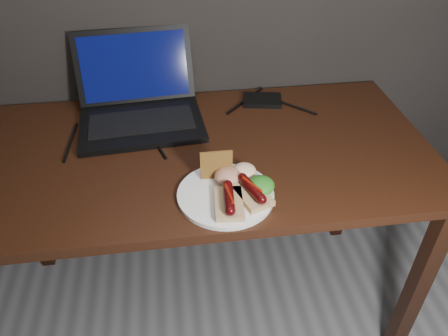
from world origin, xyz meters
The scene contains 11 objects.
desk centered at (0.00, 1.38, 0.66)m, with size 1.40×0.70×0.75m.
laptop centered at (-0.17, 1.59, 0.80)m, with size 0.41×0.38×0.25m.
hard_drive centered at (0.25, 1.63, 0.76)m, with size 0.13×0.09×0.02m, color black.
desk_cables centered at (0.00, 1.53, 0.75)m, with size 0.80×0.39×0.01m.
plate centered at (0.05, 1.16, 0.76)m, with size 0.25×0.25×0.01m, color white.
bread_sausage_center centered at (0.06, 1.11, 0.78)m, with size 0.08×0.12×0.04m.
bread_sausage_right centered at (0.12, 1.14, 0.78)m, with size 0.10×0.13×0.04m.
crispbread centered at (0.04, 1.23, 0.80)m, with size 0.09×0.01×0.09m, color olive.
salad_greens centered at (0.15, 1.15, 0.78)m, with size 0.07×0.07×0.04m, color #195110.
salsa_mound centered at (0.07, 1.20, 0.78)m, with size 0.07×0.07×0.04m, color maroon.
coleslaw_mound centered at (0.11, 1.22, 0.78)m, with size 0.06×0.06×0.04m, color white.
Camera 1 is at (-0.07, 0.32, 1.50)m, focal length 35.00 mm.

